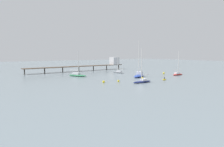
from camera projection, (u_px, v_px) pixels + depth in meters
The scene contains 12 objects.
ground_plane at pixel (141, 83), 65.16m from camera, with size 400.00×400.00×0.00m, color gray.
pier at pixel (99, 63), 112.67m from camera, with size 56.35×7.46×7.09m.
sailboat_blue at pixel (139, 75), 80.35m from camera, with size 9.66×7.38×14.37m.
sailboat_gray at pixel (119, 72), 96.56m from camera, with size 3.66×6.89×8.35m.
sailboat_green at pixel (77, 75), 82.40m from camera, with size 6.29×8.73×10.45m.
sailboat_red at pixel (178, 74), 86.66m from camera, with size 6.72×2.39×10.40m.
sailboat_navy at pixel (142, 81), 64.89m from camera, with size 7.54×2.15×11.16m.
dinghy_yellow at pixel (164, 79), 71.26m from camera, with size 2.43×1.71×1.14m.
mooring_buoy_outer at pixel (164, 73), 91.11m from camera, with size 0.85×0.85×0.85m, color yellow.
mooring_buoy_inner at pixel (142, 78), 72.72m from camera, with size 0.85×0.85×0.85m, color yellow.
mooring_buoy_far at pixel (118, 81), 66.41m from camera, with size 0.69×0.69×0.69m, color yellow.
mooring_buoy_near at pixel (104, 82), 64.21m from camera, with size 0.78×0.78×0.78m, color yellow.
Camera 1 is at (-43.62, -48.46, 9.60)m, focal length 32.01 mm.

